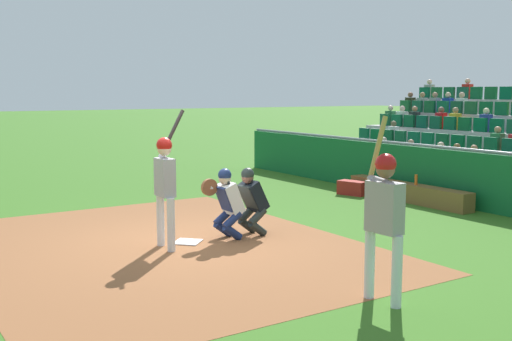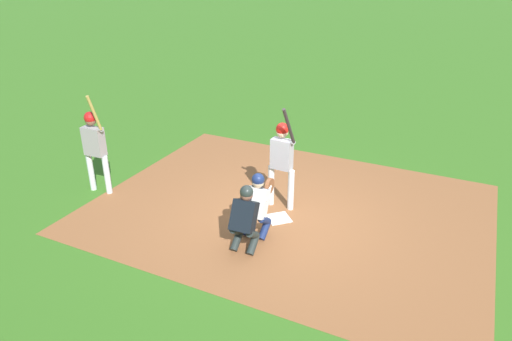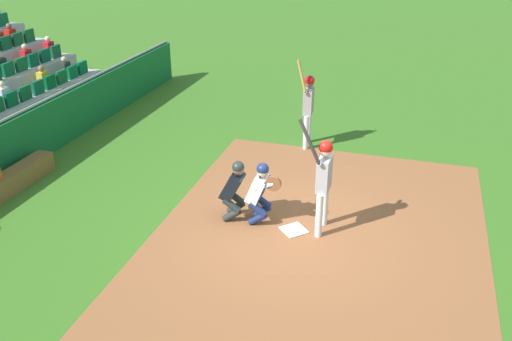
% 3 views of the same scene
% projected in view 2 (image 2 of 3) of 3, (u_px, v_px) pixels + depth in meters
% --- Properties ---
extents(ground_plane, '(160.00, 160.00, 0.00)m').
position_uv_depth(ground_plane, '(279.00, 219.00, 9.36)').
color(ground_plane, '#376B1F').
extents(infield_dirt_patch, '(8.07, 6.26, 0.01)m').
position_uv_depth(infield_dirt_patch, '(288.00, 208.00, 9.76)').
color(infield_dirt_patch, brown).
rests_on(infield_dirt_patch, ground_plane).
extents(home_plate_marker, '(0.62, 0.62, 0.02)m').
position_uv_depth(home_plate_marker, '(279.00, 218.00, 9.35)').
color(home_plate_marker, white).
rests_on(home_plate_marker, infield_dirt_patch).
extents(batter_at_plate, '(0.61, 0.61, 2.33)m').
position_uv_depth(batter_at_plate, '(282.00, 156.00, 9.31)').
color(batter_at_plate, silver).
rests_on(batter_at_plate, ground_plane).
extents(catcher_crouching, '(0.47, 0.72, 1.30)m').
position_uv_depth(catcher_crouching, '(258.00, 202.00, 8.52)').
color(catcher_crouching, navy).
rests_on(catcher_crouching, ground_plane).
extents(home_plate_umpire, '(0.49, 0.51, 1.27)m').
position_uv_depth(home_plate_umpire, '(245.00, 216.00, 8.10)').
color(home_plate_umpire, '#252D2B').
rests_on(home_plate_umpire, ground_plane).
extents(on_deck_batter, '(0.63, 0.40, 2.32)m').
position_uv_depth(on_deck_batter, '(94.00, 143.00, 9.96)').
color(on_deck_batter, silver).
rests_on(on_deck_batter, ground_plane).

